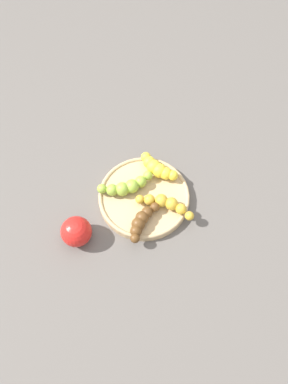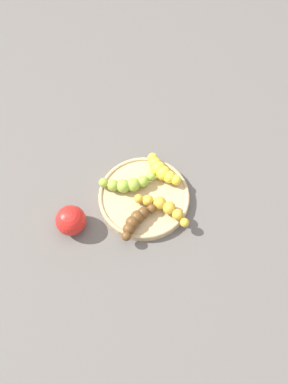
% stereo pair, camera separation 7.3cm
% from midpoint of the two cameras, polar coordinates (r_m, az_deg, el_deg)
% --- Properties ---
extents(ground_plane, '(2.40, 2.40, 0.00)m').
position_cam_midpoint_polar(ground_plane, '(0.93, -2.23, -1.28)').
color(ground_plane, '#56514C').
extents(fruit_bowl, '(0.23, 0.23, 0.02)m').
position_cam_midpoint_polar(fruit_bowl, '(0.92, -2.25, -0.93)').
color(fruit_bowl, tan).
rests_on(fruit_bowl, ground_plane).
extents(banana_green, '(0.06, 0.14, 0.03)m').
position_cam_midpoint_polar(banana_green, '(0.91, -4.97, 0.73)').
color(banana_green, '#8CAD38').
rests_on(banana_green, fruit_bowl).
extents(banana_overripe, '(0.06, 0.10, 0.03)m').
position_cam_midpoint_polar(banana_overripe, '(0.87, -2.81, -4.72)').
color(banana_overripe, '#593819').
rests_on(banana_overripe, fruit_bowl).
extents(banana_spotted, '(0.12, 0.10, 0.03)m').
position_cam_midpoint_polar(banana_spotted, '(0.89, 1.04, -1.97)').
color(banana_spotted, gold).
rests_on(banana_spotted, fruit_bowl).
extents(banana_yellow, '(0.11, 0.06, 0.04)m').
position_cam_midpoint_polar(banana_yellow, '(0.93, -0.16, 3.56)').
color(banana_yellow, yellow).
rests_on(banana_yellow, fruit_bowl).
extents(apple_red, '(0.07, 0.07, 0.07)m').
position_cam_midpoint_polar(apple_red, '(0.88, -12.78, -6.02)').
color(apple_red, red).
rests_on(apple_red, ground_plane).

